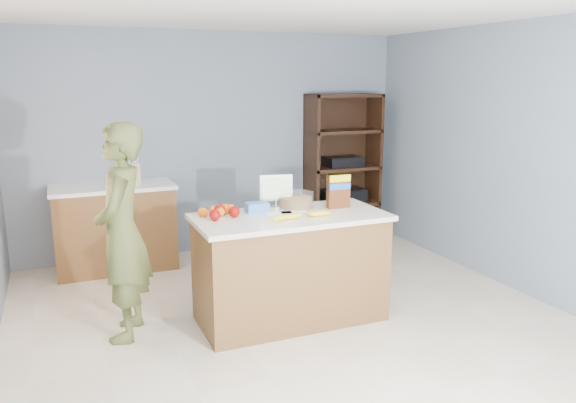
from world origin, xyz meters
name	(u,v)px	position (x,y,z in m)	size (l,w,h in m)	color
floor	(305,333)	(0.00, 0.00, 0.00)	(4.50, 5.00, 0.02)	beige
walls	(306,124)	(0.00, 0.00, 1.65)	(4.52, 5.02, 2.51)	slate
counter_peninsula	(290,272)	(0.00, 0.30, 0.42)	(1.56, 0.76, 0.90)	brown
back_cabinet	(115,227)	(-1.20, 2.20, 0.45)	(1.24, 0.62, 0.90)	brown
shelving_unit	(341,170)	(1.55, 2.35, 0.86)	(0.90, 0.40, 1.80)	black
person	(122,233)	(-1.30, 0.52, 0.83)	(0.61, 0.40, 1.67)	#4F5629
knife_block	(134,174)	(-0.98, 2.13, 1.02)	(0.12, 0.10, 0.31)	tan
envelopes	(286,212)	(0.00, 0.38, 0.90)	(0.37, 0.16, 0.00)	white
bananas	(304,215)	(0.05, 0.16, 0.92)	(0.54, 0.11, 0.04)	yellow
apples	(223,212)	(-0.53, 0.42, 0.95)	(0.26, 0.26, 0.09)	maroon
oranges	(219,210)	(-0.54, 0.53, 0.94)	(0.32, 0.19, 0.07)	orange
blue_carton	(257,207)	(-0.22, 0.49, 0.94)	(0.18, 0.12, 0.08)	blue
salad_bowl	(296,201)	(0.15, 0.52, 0.96)	(0.30, 0.30, 0.13)	#267219
tv	(276,189)	(-0.01, 0.60, 1.06)	(0.28, 0.12, 0.28)	silver
cereal_box	(338,188)	(0.47, 0.38, 1.07)	(0.20, 0.08, 0.29)	#592B14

